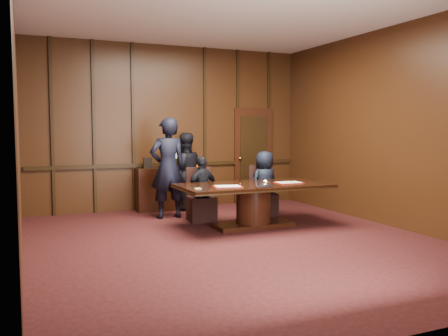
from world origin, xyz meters
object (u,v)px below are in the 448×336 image
object	(u,v)px
conference_table	(253,198)
signatory_right	(265,184)
witness_left	(168,168)
witness_right	(185,171)
sideboard	(174,187)
signatory_left	(202,189)

from	to	relation	value
conference_table	signatory_right	xyz separation A→B (m)	(0.65, 0.80, 0.14)
conference_table	signatory_right	bearing A→B (deg)	50.91
signatory_right	witness_left	size ratio (longest dim) A/B	0.67
signatory_right	witness_right	xyz separation A→B (m)	(-1.18, 1.37, 0.17)
sideboard	conference_table	bearing A→B (deg)	-72.54
sideboard	signatory_left	distance (m)	1.53
sideboard	conference_table	distance (m)	2.44
sideboard	witness_right	xyz separation A→B (m)	(0.20, -0.16, 0.33)
sideboard	conference_table	size ratio (longest dim) A/B	0.61
sideboard	witness_right	bearing A→B (deg)	-39.14
conference_table	witness_right	size ratio (longest dim) A/B	1.60
conference_table	witness_right	xyz separation A→B (m)	(-0.53, 2.17, 0.31)
sideboard	witness_left	world-z (taller)	witness_left
signatory_right	witness_right	distance (m)	1.82
signatory_left	witness_left	xyz separation A→B (m)	(-0.48, 0.61, 0.36)
signatory_left	witness_left	size ratio (longest dim) A/B	0.63
sideboard	signatory_right	size ratio (longest dim) A/B	1.24
conference_table	signatory_left	bearing A→B (deg)	129.09
witness_left	signatory_right	bearing A→B (deg)	160.21
witness_left	witness_right	distance (m)	0.97
signatory_left	witness_right	distance (m)	1.39
signatory_left	witness_left	bearing A→B (deg)	-70.55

